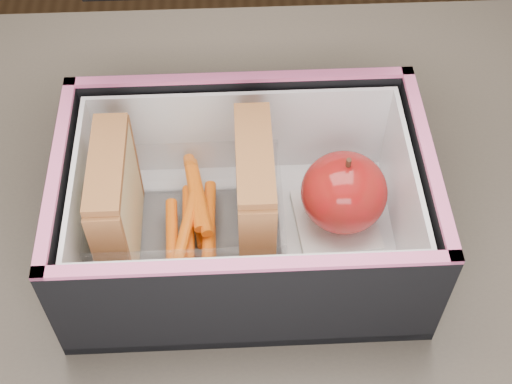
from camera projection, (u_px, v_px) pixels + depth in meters
kitchen_table at (329, 344)px, 0.68m from camera, size 1.20×0.80×0.75m
lunch_bag at (244, 197)px, 0.59m from camera, size 0.30×0.32×0.27m
plastic_tub at (188, 218)px, 0.60m from camera, size 0.16×0.11×0.07m
sandwich_left at (116, 203)px, 0.58m from camera, size 0.03×0.10×0.11m
sandwich_right at (255, 197)px, 0.58m from camera, size 0.03×0.10×0.11m
carrot_sticks at (196, 224)px, 0.61m from camera, size 0.04×0.14×0.03m
paper_napkin at (335, 221)px, 0.64m from camera, size 0.08×0.08×0.01m
red_apple at (344, 192)px, 0.61m from camera, size 0.09×0.09×0.08m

